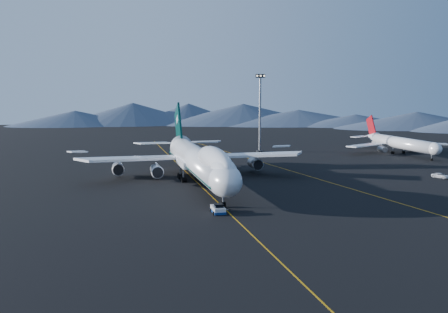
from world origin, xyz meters
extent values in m
plane|color=black|center=(0.00, 0.00, 0.00)|extent=(500.00, 500.00, 0.00)
cube|color=#C3840B|center=(0.00, 0.00, 0.01)|extent=(0.25, 220.00, 0.01)
cube|color=#C3840B|center=(30.00, 10.00, 0.01)|extent=(28.08, 198.09, 0.01)
cone|color=#404D62|center=(-40.81, 231.43, 6.00)|extent=(100.00, 100.00, 12.00)
cone|color=#404D62|center=(36.76, 232.11, 6.00)|extent=(100.00, 100.00, 12.00)
cone|color=#404D62|center=(110.33, 207.49, 6.00)|extent=(100.00, 100.00, 12.00)
cone|color=#404D62|center=(171.87, 160.27, 6.00)|extent=(100.00, 100.00, 12.00)
cylinder|color=silver|center=(0.00, 0.00, 5.60)|extent=(6.50, 56.00, 6.50)
ellipsoid|color=silver|center=(0.00, -28.00, 5.60)|extent=(6.50, 10.40, 6.50)
ellipsoid|color=silver|center=(0.00, -18.50, 8.10)|extent=(5.13, 25.16, 5.85)
cube|color=black|center=(0.00, -30.00, 6.80)|extent=(3.60, 1.61, 1.29)
cone|color=silver|center=(0.00, 33.00, 6.40)|extent=(6.50, 12.00, 6.50)
cube|color=#032F2A|center=(0.00, 1.00, 4.70)|extent=(6.24, 60.00, 1.10)
cube|color=silver|center=(0.00, 5.50, 4.50)|extent=(7.50, 13.00, 1.60)
cube|color=silver|center=(-14.50, 11.50, 5.20)|extent=(30.62, 23.28, 2.83)
cube|color=silver|center=(14.50, 11.50, 5.20)|extent=(30.62, 23.28, 2.83)
cylinder|color=slate|center=(-9.50, 7.50, 2.40)|extent=(2.90, 5.50, 2.90)
cylinder|color=slate|center=(-19.00, 14.00, 2.40)|extent=(2.90, 5.50, 2.90)
cylinder|color=slate|center=(9.50, 7.50, 2.40)|extent=(2.90, 5.50, 2.90)
cylinder|color=slate|center=(19.00, 14.00, 2.40)|extent=(2.90, 5.50, 2.90)
cube|color=#032F2A|center=(0.00, 32.00, 11.40)|extent=(0.55, 14.11, 15.94)
cube|color=silver|center=(-7.50, 34.50, 6.80)|extent=(12.39, 9.47, 0.98)
cube|color=silver|center=(7.50, 34.50, 6.80)|extent=(12.39, 9.47, 0.98)
cylinder|color=black|center=(0.00, -26.50, 0.55)|extent=(0.90, 1.10, 1.10)
cube|color=silver|center=(-1.99, -30.81, 0.72)|extent=(2.12, 4.21, 1.05)
cube|color=navy|center=(-1.99, -30.81, 0.33)|extent=(2.22, 4.40, 0.48)
cube|color=black|center=(-1.99, -30.81, 1.48)|extent=(1.54, 1.54, 0.86)
cylinder|color=silver|center=(82.35, 39.17, 4.05)|extent=(4.28, 36.04, 4.28)
ellipsoid|color=silver|center=(82.35, 21.14, 4.05)|extent=(4.28, 5.99, 4.28)
cone|color=silver|center=(82.35, 60.57, 4.51)|extent=(4.28, 7.88, 4.28)
cube|color=silver|center=(71.09, 44.80, 3.15)|extent=(18.92, 12.77, 0.39)
cube|color=silver|center=(93.61, 44.80, 3.15)|extent=(18.92, 12.77, 0.39)
cylinder|color=slate|center=(76.16, 41.98, 1.80)|extent=(2.14, 3.94, 2.14)
cylinder|color=slate|center=(88.54, 41.98, 1.80)|extent=(2.14, 3.94, 2.14)
cube|color=maroon|center=(82.35, 61.13, 8.79)|extent=(0.39, 7.68, 9.08)
imported|color=silver|center=(63.53, -7.46, 0.64)|extent=(3.84, 5.10, 1.29)
cylinder|color=black|center=(35.00, 59.78, 0.22)|extent=(2.70, 2.70, 0.45)
cylinder|color=slate|center=(35.00, 59.78, 14.05)|extent=(0.79, 0.79, 28.09)
cube|color=black|center=(35.00, 59.78, 28.43)|extent=(3.60, 0.90, 1.35)
camera|label=1|loc=(-22.35, -119.71, 22.51)|focal=40.00mm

